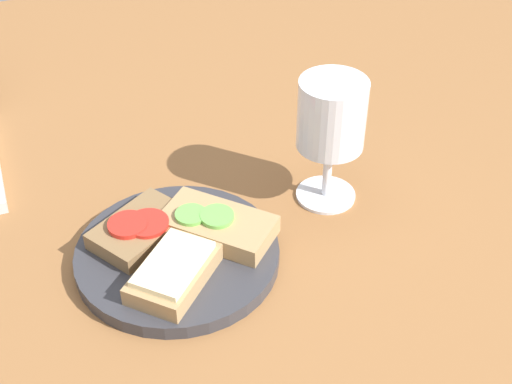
# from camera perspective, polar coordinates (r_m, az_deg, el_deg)

# --- Properties ---
(wooden_table) EXTENTS (1.40, 1.40, 0.03)m
(wooden_table) POSITION_cam_1_polar(r_m,az_deg,el_deg) (0.80, -3.74, -3.47)
(wooden_table) COLOR brown
(wooden_table) RESTS_ON ground
(plate) EXTENTS (0.21, 0.21, 0.02)m
(plate) POSITION_cam_1_polar(r_m,az_deg,el_deg) (0.75, -6.29, -5.02)
(plate) COLOR #333338
(plate) RESTS_ON wooden_table
(sandwich_with_cucumber) EXTENTS (0.13, 0.13, 0.03)m
(sandwich_with_cucumber) POSITION_cam_1_polar(r_m,az_deg,el_deg) (0.75, -3.39, -2.68)
(sandwich_with_cucumber) COLOR #A88456
(sandwich_with_cucumber) RESTS_ON plate
(sandwich_with_tomato) EXTENTS (0.12, 0.11, 0.02)m
(sandwich_with_tomato) POSITION_cam_1_polar(r_m,az_deg,el_deg) (0.76, -9.25, -2.90)
(sandwich_with_tomato) COLOR brown
(sandwich_with_tomato) RESTS_ON plate
(sandwich_with_cheese) EXTENTS (0.11, 0.11, 0.03)m
(sandwich_with_cheese) POSITION_cam_1_polar(r_m,az_deg,el_deg) (0.70, -6.58, -6.33)
(sandwich_with_cheese) COLOR #A88456
(sandwich_with_cheese) RESTS_ON plate
(wine_glass) EXTENTS (0.07, 0.07, 0.15)m
(wine_glass) POSITION_cam_1_polar(r_m,az_deg,el_deg) (0.77, 6.12, 5.55)
(wine_glass) COLOR white
(wine_glass) RESTS_ON wooden_table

